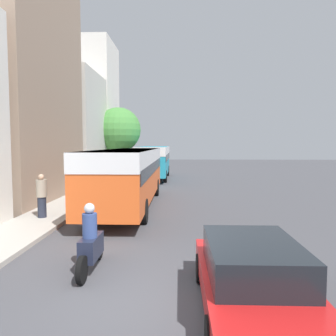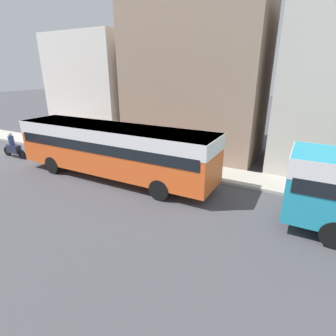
{
  "view_description": "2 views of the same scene",
  "coord_description": "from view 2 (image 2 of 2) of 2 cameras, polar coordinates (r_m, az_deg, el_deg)",
  "views": [
    {
      "loc": [
        0.55,
        -6.32,
        3.18
      ],
      "look_at": [
        -0.34,
        19.13,
        1.3
      ],
      "focal_mm": 35.0,
      "sensor_mm": 36.0,
      "label": 1
    },
    {
      "loc": [
        8.49,
        19.06,
        5.58
      ],
      "look_at": [
        -1.68,
        13.59,
        1.3
      ],
      "focal_mm": 28.0,
      "sensor_mm": 36.0,
      "label": 2
    }
  ],
  "objects": [
    {
      "name": "sidewalk",
      "position": [
        24.05,
        -25.59,
        5.11
      ],
      "size": [
        2.2,
        120.0,
        0.15
      ],
      "color": "#B2ADA3",
      "rests_on": "ground_plane"
    },
    {
      "name": "building_corner",
      "position": [
        23.82,
        -14.14,
        16.33
      ],
      "size": [
        6.03,
        6.75,
        8.31
      ],
      "color": "silver",
      "rests_on": "ground_plane"
    },
    {
      "name": "building_midblock",
      "position": [
        18.76,
        6.08,
        22.8
      ],
      "size": [
        5.2,
        9.06,
        12.84
      ],
      "color": "gray",
      "rests_on": "ground_plane"
    },
    {
      "name": "bus_lead",
      "position": [
        14.32,
        -12.03,
        4.97
      ],
      "size": [
        2.56,
        11.51,
        2.89
      ],
      "color": "#EA5B23",
      "rests_on": "ground_plane"
    },
    {
      "name": "motorcycle_behind_lead",
      "position": [
        20.78,
        -30.64,
        3.85
      ],
      "size": [
        0.38,
        2.24,
        1.73
      ],
      "color": "#1E2338",
      "rests_on": "ground_plane"
    },
    {
      "name": "pedestrian_near_curb",
      "position": [
        18.85,
        -13.4,
        5.93
      ],
      "size": [
        0.43,
        0.43,
        1.8
      ],
      "color": "#232838",
      "rests_on": "sidewalk"
    }
  ]
}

